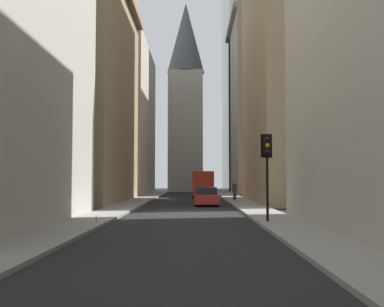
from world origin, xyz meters
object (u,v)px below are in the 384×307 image
Objects in this scene: sedan_red at (206,197)px; traffic_light_foreground at (267,157)px; delivery_truck at (203,184)px; pedestrian at (235,190)px; discarded_bottle at (96,219)px.

traffic_light_foreground reaches higher than sedan_red.
delivery_truck reaches higher than sedan_red.
traffic_light_foreground is 2.34× the size of pedestrian.
delivery_truck is at bearing -9.96° from discarded_bottle.
sedan_red is at bearing -19.87° from discarded_bottle.
delivery_truck reaches higher than discarded_bottle.
discarded_bottle is at bearing 92.48° from traffic_light_foreground.
sedan_red is 14.63m from traffic_light_foreground.
delivery_truck is 1.62× the size of traffic_light_foreground.
pedestrian is 22.55m from discarded_bottle.
traffic_light_foreground reaches higher than pedestrian.
pedestrian reaches higher than sedan_red.
discarded_bottle is (-21.06, 8.02, -0.82)m from pedestrian.
traffic_light_foreground is at bearing -170.15° from sedan_red.
sedan_red is 2.52× the size of pedestrian.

